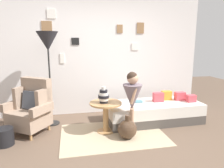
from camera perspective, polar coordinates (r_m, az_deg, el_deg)
ground_plane at (r=3.20m, az=0.80°, el=-18.66°), size 12.00×12.00×0.00m
gallery_wall at (r=4.70m, az=-4.27°, el=7.73°), size 4.80×0.12×2.60m
rug at (r=3.76m, az=0.26°, el=-13.76°), size 1.80×1.22×0.01m
armchair at (r=4.01m, az=-21.37°, el=-6.25°), size 0.90×0.86×0.97m
daybed at (r=4.37m, az=11.32°, el=-7.56°), size 1.92×0.85×0.40m
pillow_head at (r=4.55m, az=20.98°, el=-3.73°), size 0.18×0.12×0.15m
pillow_mid at (r=4.61m, az=18.22°, el=-3.19°), size 0.21×0.12×0.17m
pillow_back at (r=4.55m, az=14.78°, el=-3.06°), size 0.21×0.13×0.19m
pillow_extra at (r=4.37m, az=12.62°, el=-3.55°), size 0.21×0.13×0.19m
side_table at (r=3.73m, az=-1.73°, el=-7.41°), size 0.58×0.58×0.56m
vase_striped at (r=3.62m, az=-2.34°, el=-3.35°), size 0.19×0.19×0.30m
floor_lamp at (r=4.09m, az=-17.29°, el=10.36°), size 0.40×0.40×1.80m
person_child at (r=3.60m, az=5.63°, el=-3.01°), size 0.34×0.34×1.11m
book_on_daybed at (r=4.29m, az=6.82°, el=-4.74°), size 0.24×0.19×0.03m
demijohn_near at (r=3.58m, az=4.23°, el=-12.27°), size 0.33×0.33×0.41m
magazine_basket at (r=3.77m, az=-27.53°, el=-12.78°), size 0.28×0.28×0.28m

